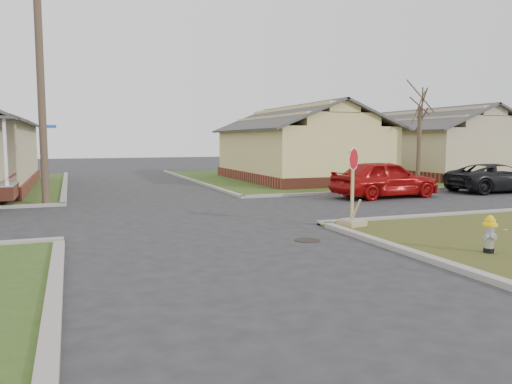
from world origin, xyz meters
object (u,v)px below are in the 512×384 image
object	(u,v)px
dark_pickup	(497,178)
utility_pole	(41,81)
stop_sign	(352,209)
red_sedan	(385,179)
fire_hydrant	(490,232)

from	to	relation	value
dark_pickup	utility_pole	bearing A→B (deg)	85.43
stop_sign	dark_pickup	world-z (taller)	stop_sign
red_sedan	dark_pickup	bearing A→B (deg)	-91.96
utility_pole	dark_pickup	distance (m)	20.61
stop_sign	dark_pickup	xyz separation A→B (m)	(11.69, 6.08, 0.14)
utility_pole	red_sedan	bearing A→B (deg)	-8.94
utility_pole	stop_sign	xyz separation A→B (m)	(8.42, -8.17, -4.12)
utility_pole	dark_pickup	world-z (taller)	utility_pole
stop_sign	dark_pickup	size ratio (longest dim) A/B	0.46
utility_pole	stop_sign	world-z (taller)	utility_pole
fire_hydrant	dark_pickup	world-z (taller)	dark_pickup
fire_hydrant	dark_pickup	xyz separation A→B (m)	(10.70, 10.11, 0.18)
dark_pickup	red_sedan	bearing A→B (deg)	91.98
stop_sign	utility_pole	bearing A→B (deg)	122.79
stop_sign	dark_pickup	bearing A→B (deg)	14.41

